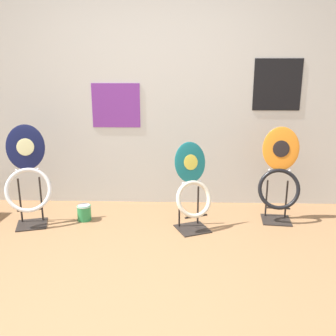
{
  "coord_description": "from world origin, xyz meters",
  "views": [
    {
      "loc": [
        0.32,
        -2.12,
        1.5
      ],
      "look_at": [
        0.21,
        1.36,
        0.55
      ],
      "focal_mm": 40.0,
      "sensor_mm": 36.0,
      "label": 1
    }
  ],
  "objects_px": {
    "toilet_seat_display_navy_moon": "(28,180)",
    "toilet_seat_display_orange_sun": "(279,177)",
    "paint_can": "(84,212)",
    "toilet_seat_display_teal_sax": "(192,190)"
  },
  "relations": [
    {
      "from": "toilet_seat_display_navy_moon",
      "to": "toilet_seat_display_orange_sun",
      "type": "relative_size",
      "value": 1.03
    },
    {
      "from": "paint_can",
      "to": "toilet_seat_display_navy_moon",
      "type": "bearing_deg",
      "value": -166.24
    },
    {
      "from": "toilet_seat_display_navy_moon",
      "to": "toilet_seat_display_teal_sax",
      "type": "distance_m",
      "value": 1.57
    },
    {
      "from": "toilet_seat_display_navy_moon",
      "to": "paint_can",
      "type": "height_order",
      "value": "toilet_seat_display_navy_moon"
    },
    {
      "from": "paint_can",
      "to": "toilet_seat_display_orange_sun",
      "type": "bearing_deg",
      "value": 1.77
    },
    {
      "from": "toilet_seat_display_navy_moon",
      "to": "toilet_seat_display_teal_sax",
      "type": "height_order",
      "value": "toilet_seat_display_navy_moon"
    },
    {
      "from": "toilet_seat_display_teal_sax",
      "to": "toilet_seat_display_orange_sun",
      "type": "bearing_deg",
      "value": 15.35
    },
    {
      "from": "toilet_seat_display_orange_sun",
      "to": "toilet_seat_display_teal_sax",
      "type": "relative_size",
      "value": 1.13
    },
    {
      "from": "toilet_seat_display_navy_moon",
      "to": "paint_can",
      "type": "bearing_deg",
      "value": 13.76
    },
    {
      "from": "toilet_seat_display_teal_sax",
      "to": "toilet_seat_display_navy_moon",
      "type": "bearing_deg",
      "value": 177.97
    }
  ]
}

